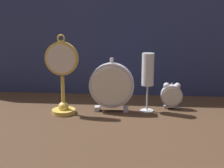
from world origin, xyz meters
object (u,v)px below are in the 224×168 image
(alarm_clock_twin_bell, at_px, (172,94))
(mantel_clock_silver, at_px, (111,86))
(pocket_watch_on_stand, at_px, (62,79))
(champagne_flute, at_px, (148,73))

(alarm_clock_twin_bell, height_order, mantel_clock_silver, mantel_clock_silver)
(mantel_clock_silver, bearing_deg, pocket_watch_on_stand, -166.74)
(alarm_clock_twin_bell, distance_m, mantel_clock_silver, 0.25)
(mantel_clock_silver, bearing_deg, alarm_clock_twin_bell, 13.15)
(mantel_clock_silver, height_order, champagne_flute, champagne_flute)
(alarm_clock_twin_bell, relative_size, mantel_clock_silver, 0.50)
(pocket_watch_on_stand, xyz_separation_m, mantel_clock_silver, (0.18, 0.04, -0.03))
(pocket_watch_on_stand, bearing_deg, alarm_clock_twin_bell, 13.20)
(pocket_watch_on_stand, relative_size, mantel_clock_silver, 1.43)
(pocket_watch_on_stand, relative_size, alarm_clock_twin_bell, 2.84)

